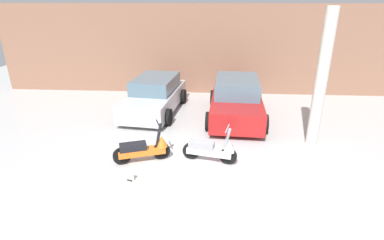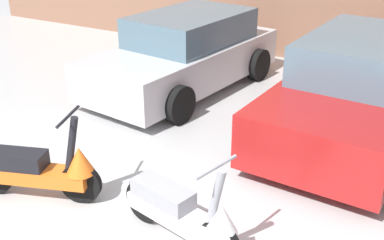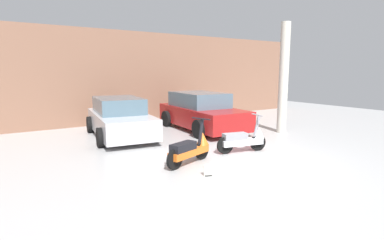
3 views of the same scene
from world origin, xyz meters
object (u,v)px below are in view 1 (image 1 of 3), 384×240
Objects in this scene: scooter_front_right at (212,149)px; car_rear_left at (155,96)px; car_rear_center at (236,99)px; scooter_front_left at (144,148)px; placard_near_left_scooter at (130,176)px; support_column_side at (321,80)px.

car_rear_left is (-2.33, 3.99, 0.28)m from scooter_front_right.
car_rear_center is at bearing 88.12° from scooter_front_right.
car_rear_left is at bearing 76.54° from scooter_front_left.
support_column_side is (5.24, 2.48, 1.95)m from placard_near_left_scooter.
scooter_front_left is 5.94× the size of placard_near_left_scooter.
scooter_front_right is (1.89, 0.10, -0.01)m from scooter_front_left.
car_rear_left is at bearing 154.73° from support_column_side.
placard_near_left_scooter is at bearing -154.68° from support_column_side.
car_rear_center is at bearing 136.18° from support_column_side.
scooter_front_right is at bearing -11.23° from car_rear_center.
support_column_side reaches higher than car_rear_center.
placard_near_left_scooter is at bearing 9.91° from car_rear_left.
car_rear_left is (-0.43, 4.09, 0.27)m from scooter_front_left.
car_rear_left is 3.27m from car_rear_center.
scooter_front_left is 5.54m from support_column_side.
scooter_front_right is 2.34m from placard_near_left_scooter.
scooter_front_right is 0.37× the size of support_column_side.
car_rear_center reaches higher than scooter_front_left.
scooter_front_right is 5.93× the size of placard_near_left_scooter.
car_rear_left reaches higher than scooter_front_right.
scooter_front_left is at bearing 12.92° from car_rear_left.
support_column_side is (5.07, 1.49, 1.67)m from scooter_front_left.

